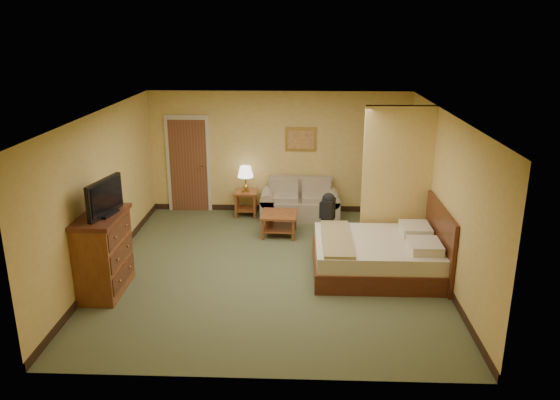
{
  "coord_description": "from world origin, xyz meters",
  "views": [
    {
      "loc": [
        0.47,
        -8.35,
        3.89
      ],
      "look_at": [
        0.11,
        0.6,
        1.01
      ],
      "focal_mm": 35.0,
      "sensor_mm": 36.0,
      "label": 1
    }
  ],
  "objects_px": {
    "loveseat": "(300,205)",
    "dresser": "(104,253)",
    "coffee_table": "(279,220)",
    "bed": "(382,255)"
  },
  "relations": [
    {
      "from": "loveseat",
      "to": "coffee_table",
      "type": "distance_m",
      "value": 1.1
    },
    {
      "from": "loveseat",
      "to": "coffee_table",
      "type": "xyz_separation_m",
      "value": [
        -0.4,
        -1.03,
        0.04
      ]
    },
    {
      "from": "coffee_table",
      "to": "dresser",
      "type": "distance_m",
      "value": 3.55
    },
    {
      "from": "loveseat",
      "to": "bed",
      "type": "xyz_separation_m",
      "value": [
        1.36,
        -2.67,
        0.05
      ]
    },
    {
      "from": "coffee_table",
      "to": "bed",
      "type": "height_order",
      "value": "bed"
    },
    {
      "from": "loveseat",
      "to": "dresser",
      "type": "relative_size",
      "value": 1.33
    },
    {
      "from": "coffee_table",
      "to": "bed",
      "type": "relative_size",
      "value": 0.34
    },
    {
      "from": "loveseat",
      "to": "dresser",
      "type": "bearing_deg",
      "value": -130.08
    },
    {
      "from": "coffee_table",
      "to": "dresser",
      "type": "bearing_deg",
      "value": -135.91
    },
    {
      "from": "dresser",
      "to": "bed",
      "type": "height_order",
      "value": "dresser"
    }
  ]
}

